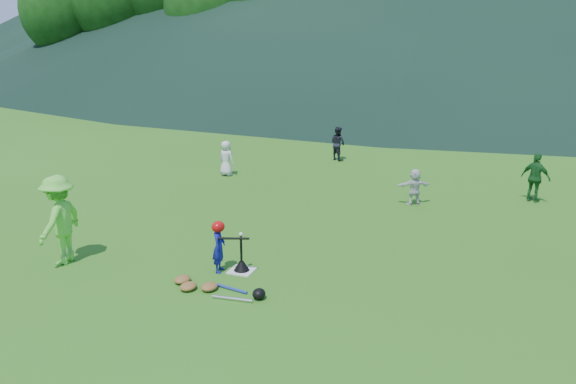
% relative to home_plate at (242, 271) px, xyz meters
% --- Properties ---
extents(ground, '(120.00, 120.00, 0.00)m').
position_rel_home_plate_xyz_m(ground, '(0.00, 0.00, -0.01)').
color(ground, '#316316').
rests_on(ground, ground).
extents(home_plate, '(0.45, 0.45, 0.02)m').
position_rel_home_plate_xyz_m(home_plate, '(0.00, 0.00, 0.00)').
color(home_plate, silver).
rests_on(home_plate, ground).
extents(baseball, '(0.08, 0.08, 0.08)m').
position_rel_home_plate_xyz_m(baseball, '(0.00, 0.00, 0.73)').
color(baseball, white).
rests_on(baseball, batting_tee).
extents(batter_child, '(0.31, 0.40, 0.96)m').
position_rel_home_plate_xyz_m(batter_child, '(-0.39, -0.15, 0.47)').
color(batter_child, navy).
rests_on(batter_child, ground).
extents(adult_coach, '(0.77, 1.19, 1.75)m').
position_rel_home_plate_xyz_m(adult_coach, '(-3.45, -0.82, 0.86)').
color(adult_coach, '#67DC40').
rests_on(adult_coach, ground).
extents(fielder_a, '(0.61, 0.47, 1.11)m').
position_rel_home_plate_xyz_m(fielder_a, '(-3.66, 6.71, 0.54)').
color(fielder_a, silver).
rests_on(fielder_a, ground).
extents(fielder_b, '(0.73, 0.69, 1.20)m').
position_rel_home_plate_xyz_m(fielder_b, '(-0.98, 10.18, 0.59)').
color(fielder_b, black).
rests_on(fielder_b, ground).
extents(fielder_c, '(0.83, 0.64, 1.32)m').
position_rel_home_plate_xyz_m(fielder_c, '(5.36, 6.93, 0.65)').
color(fielder_c, '#1A5821').
rests_on(fielder_c, ground).
extents(fielder_d, '(0.92, 0.68, 0.96)m').
position_rel_home_plate_xyz_m(fielder_d, '(2.40, 5.54, 0.47)').
color(fielder_d, silver).
rests_on(fielder_d, ground).
extents(batting_tee, '(0.30, 0.30, 0.68)m').
position_rel_home_plate_xyz_m(batting_tee, '(0.00, 0.00, 0.12)').
color(batting_tee, black).
rests_on(batting_tee, home_plate).
extents(batter_gear, '(0.73, 0.26, 0.33)m').
position_rel_home_plate_xyz_m(batter_gear, '(-0.37, -0.15, 0.86)').
color(batter_gear, '#B20B0C').
rests_on(batter_gear, ground).
extents(equipment_pile, '(1.80, 0.56, 0.19)m').
position_rel_home_plate_xyz_m(equipment_pile, '(-0.18, -0.95, 0.06)').
color(equipment_pile, olive).
rests_on(equipment_pile, ground).
extents(outfield_fence, '(70.07, 0.08, 1.33)m').
position_rel_home_plate_xyz_m(outfield_fence, '(0.00, 28.00, 0.69)').
color(outfield_fence, gray).
rests_on(outfield_fence, ground).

